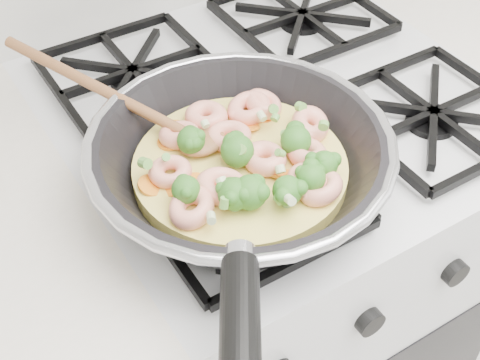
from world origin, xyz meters
TOP-DOWN VIEW (x-y plane):
  - stove at (0.00, 1.70)m, footprint 0.60×0.60m
  - skillet at (-0.15, 1.56)m, footprint 0.37×0.59m

SIDE VIEW (x-z plane):
  - stove at x=0.00m, z-range 0.00..0.92m
  - skillet at x=-0.15m, z-range 0.91..1.01m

